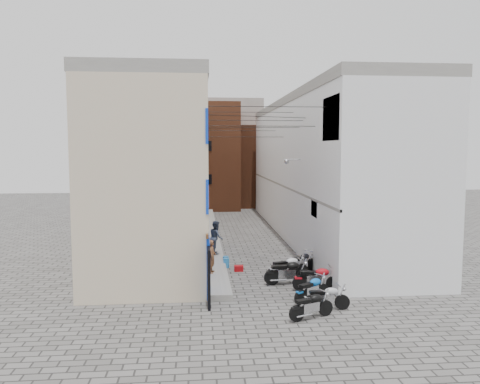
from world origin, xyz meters
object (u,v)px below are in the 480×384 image
object	(u,v)px
motorcycle_d	(317,277)
person_b	(216,237)
person_a	(212,256)
motorcycle_f	(288,266)
red_crate	(239,268)
motorcycle_c	(312,288)
water_jug_far	(226,261)
water_jug_near	(226,263)
motorcycle_b	(326,296)
motorcycle_a	(311,304)
motorcycle_e	(288,271)
motorcycle_g	(302,261)

from	to	relation	value
motorcycle_d	person_b	xyz separation A→B (m)	(-3.86, 6.07, 0.55)
motorcycle_d	person_a	distance (m)	4.80
motorcycle_f	person_b	size ratio (longest dim) A/B	1.14
red_crate	person_b	bearing A→B (deg)	109.46
motorcycle_c	water_jug_far	size ratio (longest dim) A/B	4.01
motorcycle_f	water_jug_near	world-z (taller)	motorcycle_f
water_jug_near	motorcycle_f	bearing A→B (deg)	-40.94
motorcycle_b	motorcycle_f	world-z (taller)	motorcycle_f
motorcycle_a	water_jug_near	xyz separation A→B (m)	(-2.48, 7.10, -0.28)
red_crate	motorcycle_d	bearing A→B (deg)	-49.28
person_a	motorcycle_c	bearing A→B (deg)	-123.76
motorcycle_a	water_jug_far	world-z (taller)	motorcycle_a
person_a	motorcycle_e	bearing A→B (deg)	-101.69
motorcycle_b	person_b	bearing A→B (deg)	-156.55
motorcycle_b	person_b	distance (m)	9.09
motorcycle_f	motorcycle_b	bearing A→B (deg)	-8.45
motorcycle_b	water_jug_near	size ratio (longest dim) A/B	3.76
motorcycle_a	motorcycle_d	bearing A→B (deg)	139.91
motorcycle_f	red_crate	bearing A→B (deg)	-144.15
motorcycle_d	red_crate	bearing A→B (deg)	-132.45
motorcycle_b	water_jug_far	world-z (taller)	motorcycle_b
person_b	water_jug_near	world-z (taller)	person_b
person_a	red_crate	size ratio (longest dim) A/B	3.52
motorcycle_a	water_jug_near	size ratio (longest dim) A/B	3.79
motorcycle_g	water_jug_near	world-z (taller)	motorcycle_g
motorcycle_f	person_a	world-z (taller)	person_a
water_jug_far	person_a	bearing A→B (deg)	-108.46
motorcycle_d	person_a	bearing A→B (deg)	-111.58
motorcycle_b	water_jug_near	xyz separation A→B (m)	(-3.21, 6.31, -0.27)
person_a	red_crate	bearing A→B (deg)	-40.21
water_jug_near	motorcycle_e	bearing A→B (deg)	-51.41
motorcycle_a	water_jug_near	bearing A→B (deg)	176.98
motorcycle_g	motorcycle_b	bearing A→B (deg)	-34.97
motorcycle_d	motorcycle_g	world-z (taller)	motorcycle_d
motorcycle_c	person_a	size ratio (longest dim) A/B	1.22
person_b	red_crate	distance (m)	3.04
water_jug_near	water_jug_far	world-z (taller)	water_jug_near
motorcycle_b	motorcycle_e	xyz separation A→B (m)	(-0.77, 3.25, 0.09)
water_jug_near	water_jug_far	xyz separation A→B (m)	(0.00, 0.47, -0.01)
motorcycle_e	person_a	world-z (taller)	person_a
motorcycle_c	motorcycle_e	world-z (taller)	motorcycle_e
motorcycle_d	person_b	size ratio (longest dim) A/B	1.14
motorcycle_d	motorcycle_e	world-z (taller)	motorcycle_e
motorcycle_e	red_crate	bearing A→B (deg)	-144.06
motorcycle_g	person_b	bearing A→B (deg)	-162.50
motorcycle_b	water_jug_near	distance (m)	7.09
motorcycle_c	person_a	bearing A→B (deg)	-168.47
motorcycle_e	person_a	bearing A→B (deg)	-114.37
motorcycle_e	motorcycle_g	world-z (taller)	motorcycle_e
person_a	person_b	bearing A→B (deg)	4.63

